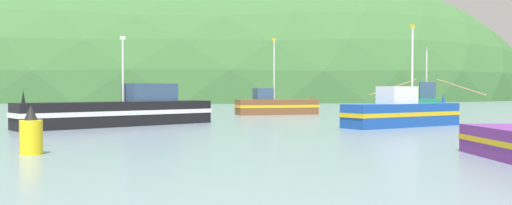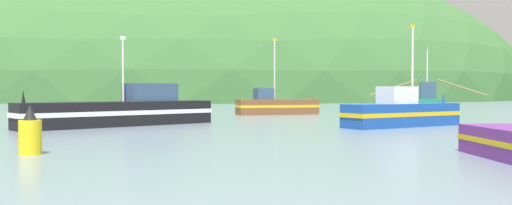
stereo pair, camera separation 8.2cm
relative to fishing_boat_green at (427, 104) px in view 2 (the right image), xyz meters
The scene contains 6 objects.
hill_far_center 130.16m from the fishing_boat_green, 121.07° to the left, with size 214.19×171.35×84.70m, color #386633.
fishing_boat_green is the anchor object (origin of this frame).
fishing_boat_brown 13.49m from the fishing_boat_green, 167.64° to the right, with size 7.44×5.28×6.74m.
fishing_boat_black 27.58m from the fishing_boat_green, 135.49° to the right, with size 8.82×10.85×5.36m.
fishing_boat_blue 16.99m from the fishing_boat_green, 101.55° to the right, with size 7.15×6.88×6.04m.
channel_buoy 36.67m from the fishing_boat_green, 116.44° to the right, with size 0.72×0.72×1.63m.
Camera 2 is at (8.48, -1.75, 2.08)m, focal length 35.88 mm.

